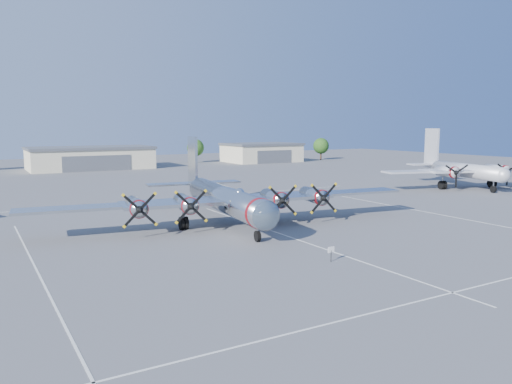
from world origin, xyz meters
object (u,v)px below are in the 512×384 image
main_bomber_b29 (223,223)px  twin_engine_east (462,187)px  hangar_east (261,152)px  hangar_center (91,158)px  info_placard (331,251)px  tree_far_east (321,146)px  tree_east (195,148)px

main_bomber_b29 → twin_engine_east: twin_engine_east is taller
hangar_east → hangar_center: bearing=-180.0°
hangar_east → twin_engine_east: size_ratio=0.66×
hangar_center → hangar_east: size_ratio=1.39×
main_bomber_b29 → info_placard: main_bomber_b29 is taller
hangar_east → tree_far_east: (20.00, -1.96, 1.51)m
twin_engine_east → info_placard: (-48.60, -25.45, 0.84)m
tree_east → tree_far_east: (38.00, -8.00, 0.00)m
hangar_center → hangar_east: bearing=0.0°
tree_far_east → info_placard: size_ratio=5.59×
hangar_east → tree_far_east: bearing=-5.6°
tree_east → tree_far_east: bearing=-11.9°
hangar_east → info_placard: size_ratio=17.34×
hangar_east → main_bomber_b29: bearing=-123.4°
twin_engine_east → hangar_east: bearing=103.0°
tree_far_east → main_bomber_b29: bearing=-133.4°
info_placard → main_bomber_b29: bearing=88.4°
tree_east → twin_engine_east: tree_east is taller
info_placard → tree_east: bearing=69.9°
tree_far_east → info_placard: (-70.06, -92.46, -3.39)m
hangar_center → tree_east: (30.00, 6.04, 1.51)m
main_bomber_b29 → tree_far_east: bearing=54.2°
tree_far_east → info_placard: tree_far_east is taller
hangar_east → twin_engine_east: bearing=-91.2°
twin_engine_east → main_bomber_b29: bearing=-157.3°
tree_east → info_placard: (-32.06, -100.46, -3.39)m
main_bomber_b29 → twin_engine_east: size_ratio=1.31×
hangar_east → twin_engine_east: (-1.46, -68.98, -2.71)m
hangar_east → main_bomber_b29: 91.45m
hangar_east → info_placard: (-50.06, -94.43, -1.88)m
tree_east → main_bomber_b29: 88.56m
hangar_center → info_placard: bearing=-91.3°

